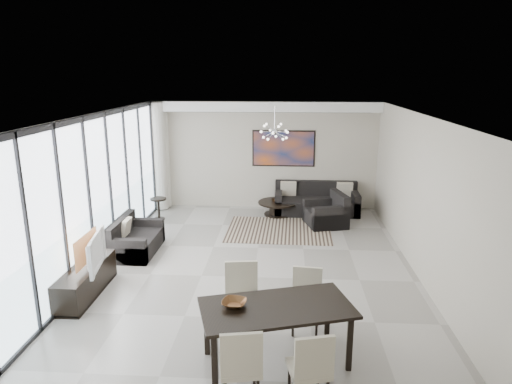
# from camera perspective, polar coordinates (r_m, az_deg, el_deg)

# --- Properties ---
(room_shell) EXTENTS (6.00, 9.00, 2.90)m
(room_shell) POSITION_cam_1_polar(r_m,az_deg,el_deg) (7.94, 2.99, -1.19)
(room_shell) COLOR #A8A39B
(room_shell) RESTS_ON ground
(window_wall) EXTENTS (0.37, 8.95, 2.90)m
(window_wall) POSITION_cam_1_polar(r_m,az_deg,el_deg) (8.63, -19.60, -0.62)
(window_wall) COLOR silver
(window_wall) RESTS_ON floor
(soffit) EXTENTS (5.98, 0.40, 0.26)m
(soffit) POSITION_cam_1_polar(r_m,az_deg,el_deg) (11.98, 1.11, 10.64)
(soffit) COLOR white
(soffit) RESTS_ON room_shell
(painting) EXTENTS (1.68, 0.04, 0.98)m
(painting) POSITION_cam_1_polar(r_m,az_deg,el_deg) (12.27, 3.47, 5.44)
(painting) COLOR #BB5019
(painting) RESTS_ON room_shell
(chandelier) EXTENTS (0.66, 0.66, 0.71)m
(chandelier) POSITION_cam_1_polar(r_m,az_deg,el_deg) (10.22, 2.33, 7.56)
(chandelier) COLOR silver
(chandelier) RESTS_ON room_shell
(rug) EXTENTS (2.47, 1.92, 0.01)m
(rug) POSITION_cam_1_polar(r_m,az_deg,el_deg) (10.86, 2.88, -4.75)
(rug) COLOR black
(rug) RESTS_ON floor
(coffee_table) EXTENTS (1.02, 1.02, 0.36)m
(coffee_table) POSITION_cam_1_polar(r_m,az_deg,el_deg) (11.94, 2.73, -1.94)
(coffee_table) COLOR black
(coffee_table) RESTS_ON floor
(bowl_coffee) EXTENTS (0.25, 0.25, 0.07)m
(bowl_coffee) POSITION_cam_1_polar(r_m,az_deg,el_deg) (11.89, 2.49, -1.06)
(bowl_coffee) COLOR brown
(bowl_coffee) RESTS_ON coffee_table
(sofa_main) EXTENTS (2.20, 0.90, 0.80)m
(sofa_main) POSITION_cam_1_polar(r_m,az_deg,el_deg) (12.21, 7.55, -1.35)
(sofa_main) COLOR black
(sofa_main) RESTS_ON floor
(loveseat) EXTENTS (0.80, 1.43, 0.71)m
(loveseat) POSITION_cam_1_polar(r_m,az_deg,el_deg) (9.83, -14.91, -5.92)
(loveseat) COLOR black
(loveseat) RESTS_ON floor
(armchair) EXTENTS (1.10, 1.14, 0.79)m
(armchair) POSITION_cam_1_polar(r_m,az_deg,el_deg) (11.26, 8.87, -2.77)
(armchair) COLOR black
(armchair) RESTS_ON floor
(side_table) EXTENTS (0.41, 0.41, 0.56)m
(side_table) POSITION_cam_1_polar(r_m,az_deg,el_deg) (11.78, -12.08, -1.62)
(side_table) COLOR black
(side_table) RESTS_ON floor
(tv_console) EXTENTS (0.45, 1.61, 0.50)m
(tv_console) POSITION_cam_1_polar(r_m,az_deg,el_deg) (8.27, -20.53, -10.34)
(tv_console) COLOR black
(tv_console) RESTS_ON floor
(television) EXTENTS (0.31, 1.01, 0.58)m
(television) POSITION_cam_1_polar(r_m,az_deg,el_deg) (7.96, -19.96, -7.04)
(television) COLOR gray
(television) RESTS_ON tv_console
(dining_table) EXTENTS (2.09, 1.45, 0.79)m
(dining_table) POSITION_cam_1_polar(r_m,az_deg,el_deg) (5.93, 2.60, -14.80)
(dining_table) COLOR black
(dining_table) RESTS_ON floor
(dining_chair_sw) EXTENTS (0.53, 0.53, 0.99)m
(dining_chair_sw) POSITION_cam_1_polar(r_m,az_deg,el_deg) (5.29, -1.91, -20.55)
(dining_chair_sw) COLOR #BDB69D
(dining_chair_sw) RESTS_ON floor
(dining_chair_se) EXTENTS (0.53, 0.53, 0.95)m
(dining_chair_se) POSITION_cam_1_polar(r_m,az_deg,el_deg) (5.33, 6.92, -20.71)
(dining_chair_se) COLOR #BDB69D
(dining_chair_se) RESTS_ON floor
(dining_chair_nw) EXTENTS (0.53, 0.53, 1.02)m
(dining_chair_nw) POSITION_cam_1_polar(r_m,az_deg,el_deg) (6.66, -1.81, -12.43)
(dining_chair_nw) COLOR #BDB69D
(dining_chair_nw) RESTS_ON floor
(dining_chair_ne) EXTENTS (0.47, 0.47, 0.92)m
(dining_chair_ne) POSITION_cam_1_polar(r_m,az_deg,el_deg) (6.75, 6.34, -12.69)
(dining_chair_ne) COLOR #BDB69D
(dining_chair_ne) RESTS_ON floor
(bowl_dining) EXTENTS (0.35, 0.35, 0.08)m
(bowl_dining) POSITION_cam_1_polar(r_m,az_deg,el_deg) (5.88, -2.76, -13.73)
(bowl_dining) COLOR brown
(bowl_dining) RESTS_ON dining_table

